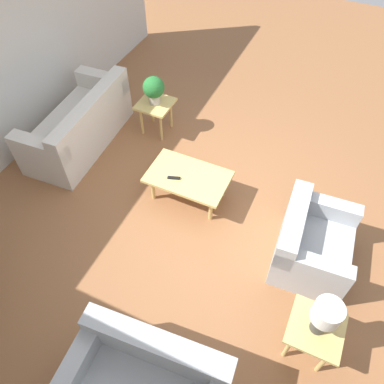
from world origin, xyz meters
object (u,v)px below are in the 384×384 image
loveseat (148,384)px  side_table_plant (156,108)px  table_lamp (325,316)px  sofa (80,126)px  side_table_lamp (314,331)px  potted_plant (154,89)px  armchair (310,244)px  coffee_table (188,178)px

loveseat → side_table_plant: 3.70m
loveseat → table_lamp: (-1.19, -1.00, 0.50)m
loveseat → table_lamp: bearing=35.8°
sofa → side_table_lamp: (-3.74, 1.57, 0.11)m
side_table_lamp → table_lamp: table_lamp is taller
side_table_plant → potted_plant: 0.33m
side_table_plant → potted_plant: bearing=-63.4°
sofa → table_lamp: 4.08m
side_table_plant → potted_plant: (0.00, -0.00, 0.33)m
side_table_plant → loveseat: bearing=117.1°
sofa → side_table_lamp: sofa is taller
potted_plant → table_lamp: size_ratio=0.96×
sofa → loveseat: (-2.55, 2.58, -0.02)m
armchair → potted_plant: 2.97m
side_table_lamp → loveseat: bearing=40.2°
side_table_plant → side_table_lamp: bearing=141.5°
sofa → potted_plant: (-0.86, -0.71, 0.44)m
loveseat → potted_plant: bearing=112.8°
sofa → side_table_plant: bearing=126.1°
sofa → table_lamp: table_lamp is taller
armchair → side_table_lamp: armchair is taller
sofa → side_table_lamp: size_ratio=3.59×
armchair → side_table_plant: bearing=60.4°
side_table_lamp → table_lamp: (-0.00, 0.00, 0.37)m
potted_plant → table_lamp: 3.67m
loveseat → coffee_table: 2.38m
armchair → loveseat: same height
coffee_table → table_lamp: 2.30m
armchair → coffee_table: armchair is taller
side_table_lamp → sofa: bearing=-22.8°
sofa → coffee_table: 1.89m
potted_plant → armchair: bearing=153.8°
sofa → side_table_plant: 1.12m
side_table_plant → coffee_table: bearing=134.8°
potted_plant → side_table_plant: bearing=116.6°
loveseat → coffee_table: loveseat is taller
coffee_table → table_lamp: size_ratio=2.31×
loveseat → coffee_table: size_ratio=1.38×
loveseat → potted_plant: (1.69, -3.29, 0.46)m
sofa → table_lamp: bearing=63.8°
coffee_table → potted_plant: bearing=-45.2°
potted_plant → table_lamp: table_lamp is taller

